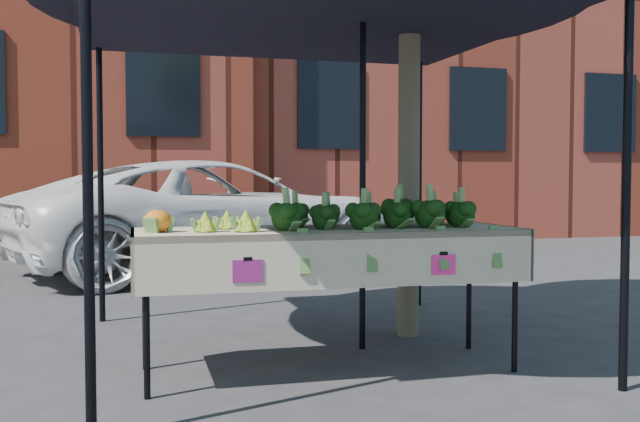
% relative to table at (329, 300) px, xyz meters
% --- Properties ---
extents(ground, '(90.00, 90.00, 0.00)m').
position_rel_table_xyz_m(ground, '(-0.01, -0.10, -0.45)').
color(ground, '#2B2B2E').
extents(table, '(2.42, 0.86, 0.90)m').
position_rel_table_xyz_m(table, '(0.00, 0.00, 0.00)').
color(table, beige).
rests_on(table, ground).
extents(canopy, '(3.16, 3.16, 2.74)m').
position_rel_table_xyz_m(canopy, '(0.05, 0.58, 0.92)').
color(canopy, black).
rests_on(canopy, ground).
extents(broccoli_heap, '(1.45, 0.55, 0.24)m').
position_rel_table_xyz_m(broccoli_heap, '(0.32, 0.03, 0.57)').
color(broccoli_heap, black).
rests_on(broccoli_heap, table).
extents(romanesco_cluster, '(0.41, 0.45, 0.18)m').
position_rel_table_xyz_m(romanesco_cluster, '(-0.67, -0.01, 0.54)').
color(romanesco_cluster, '#A0B22E').
rests_on(romanesco_cluster, table).
extents(cauliflower_pair, '(0.18, 0.18, 0.16)m').
position_rel_table_xyz_m(cauliflower_pair, '(-1.05, -0.05, 0.53)').
color(cauliflower_pair, orange).
rests_on(cauliflower_pair, table).
extents(vehicle, '(2.11, 2.72, 5.19)m').
position_rel_table_xyz_m(vehicle, '(-0.03, 5.16, 2.14)').
color(vehicle, white).
rests_on(vehicle, ground).
extents(street_tree, '(2.41, 2.41, 4.74)m').
position_rel_table_xyz_m(street_tree, '(0.88, 0.82, 1.92)').
color(street_tree, '#1E4C14').
rests_on(street_tree, ground).
extents(building_right, '(12.00, 8.00, 8.50)m').
position_rel_table_xyz_m(building_right, '(6.99, 12.40, 3.80)').
color(building_right, maroon).
rests_on(building_right, ground).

